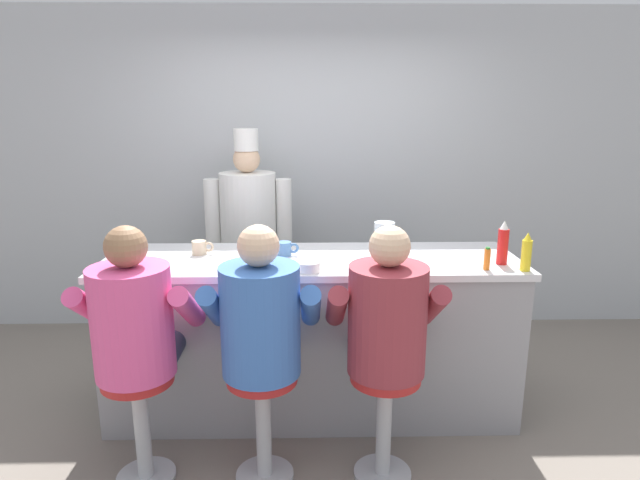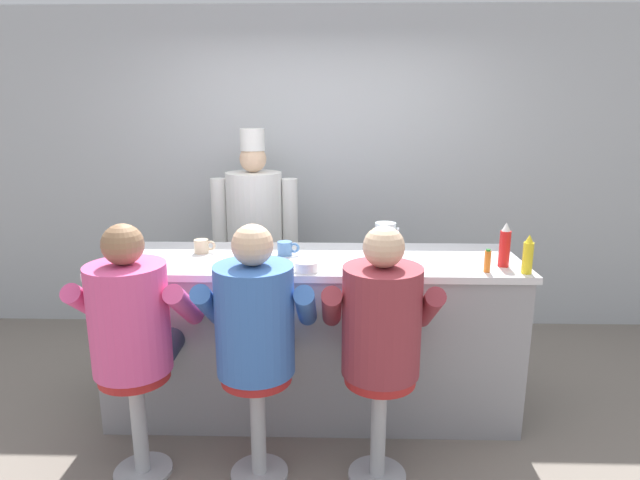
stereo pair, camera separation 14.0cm
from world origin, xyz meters
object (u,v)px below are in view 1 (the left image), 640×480
ketchup_bottle_red (503,244)px  cereal_bowl (309,267)px  diner_seated_blue (261,327)px  cook_in_whites_near (249,230)px  mustard_bottle_yellow (526,253)px  hot_sauce_bottle_orange (487,259)px  water_pitcher_clear (384,239)px  diner_seated_maroon (386,327)px  breakfast_plate (138,263)px  coffee_mug_blue (285,249)px  coffee_mug_tan (200,248)px  diner_seated_pink (135,329)px

ketchup_bottle_red → cereal_bowl: ketchup_bottle_red is taller
diner_seated_blue → cook_in_whites_near: size_ratio=0.78×
mustard_bottle_yellow → cereal_bowl: mustard_bottle_yellow is taller
hot_sauce_bottle_orange → water_pitcher_clear: bearing=149.1°
diner_seated_maroon → water_pitcher_clear: bearing=83.5°
breakfast_plate → mustard_bottle_yellow: bearing=-4.0°
cook_in_whites_near → water_pitcher_clear: bearing=-44.6°
water_pitcher_clear → coffee_mug_blue: bearing=-179.8°
ketchup_bottle_red → coffee_mug_blue: ketchup_bottle_red is taller
cereal_bowl → diner_seated_blue: (-0.24, -0.37, -0.20)m
ketchup_bottle_red → diner_seated_maroon: (-0.74, -0.50, -0.30)m
cereal_bowl → coffee_mug_tan: size_ratio=0.97×
coffee_mug_blue → ketchup_bottle_red: bearing=-9.2°
mustard_bottle_yellow → cook_in_whites_near: 2.12m
diner_seated_pink → coffee_mug_tan: bearing=76.3°
hot_sauce_bottle_orange → cook_in_whites_near: (-1.48, 1.25, -0.11)m
coffee_mug_tan → cook_in_whites_near: bearing=77.0°
mustard_bottle_yellow → ketchup_bottle_red: bearing=122.9°
diner_seated_pink → diner_seated_maroon: bearing=-0.0°
water_pitcher_clear → diner_seated_pink: 1.53m
hot_sauce_bottle_orange → diner_seated_maroon: diner_seated_maroon is taller
mustard_bottle_yellow → coffee_mug_tan: mustard_bottle_yellow is taller
water_pitcher_clear → diner_seated_blue: (-0.70, -0.71, -0.28)m
ketchup_bottle_red → diner_seated_pink: (-1.99, -0.50, -0.30)m
water_pitcher_clear → diner_seated_maroon: bearing=-96.5°
coffee_mug_blue → mustard_bottle_yellow: bearing=-14.0°
cereal_bowl → ketchup_bottle_red: bearing=6.5°
mustard_bottle_yellow → hot_sauce_bottle_orange: 0.22m
diner_seated_blue → hot_sauce_bottle_orange: bearing=17.4°
diner_seated_blue → mustard_bottle_yellow: bearing=14.2°
coffee_mug_tan → diner_seated_maroon: (1.06, -0.75, -0.22)m
cereal_bowl → diner_seated_blue: size_ratio=0.10×
coffee_mug_blue → cook_in_whites_near: 0.99m
ketchup_bottle_red → coffee_mug_blue: bearing=170.8°
breakfast_plate → coffee_mug_tan: (0.32, 0.23, 0.03)m
mustard_bottle_yellow → diner_seated_pink: bearing=-170.0°
coffee_mug_blue → diner_seated_blue: (-0.09, -0.71, -0.22)m
water_pitcher_clear → coffee_mug_tan: 1.15m
water_pitcher_clear → cook_in_whites_near: bearing=135.4°
mustard_bottle_yellow → coffee_mug_blue: (-1.36, 0.34, -0.06)m
breakfast_plate → cereal_bowl: 1.00m
hot_sauce_bottle_orange → breakfast_plate: bearing=176.1°
water_pitcher_clear → cereal_bowl: size_ratio=1.58×
hot_sauce_bottle_orange → coffee_mug_blue: size_ratio=0.95×
mustard_bottle_yellow → diner_seated_maroon: bearing=-156.1°
coffee_mug_tan → diner_seated_pink: 0.80m
cereal_bowl → diner_seated_maroon: 0.57m
breakfast_plate → coffee_mug_tan: bearing=35.9°
cook_in_whites_near → coffee_mug_blue: bearing=-70.7°
mustard_bottle_yellow → cook_in_whites_near: size_ratio=0.13×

